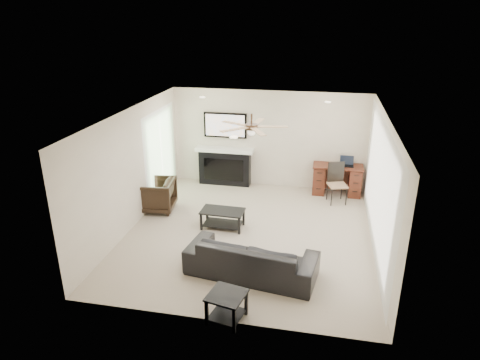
{
  "coord_description": "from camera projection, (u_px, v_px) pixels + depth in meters",
  "views": [
    {
      "loc": [
        1.36,
        -7.75,
        4.29
      ],
      "look_at": [
        -0.22,
        0.1,
        1.14
      ],
      "focal_mm": 32.0,
      "sensor_mm": 36.0,
      "label": 1
    }
  ],
  "objects": [
    {
      "name": "end_table_near",
      "position": [
        227.0,
        307.0,
        6.32
      ],
      "size": [
        0.62,
        0.62,
        0.45
      ],
      "primitive_type": "cube",
      "rotation": [
        0.0,
        0.0,
        -0.21
      ],
      "color": "black",
      "rests_on": "ground"
    },
    {
      "name": "room_shell",
      "position": [
        260.0,
        156.0,
        8.31
      ],
      "size": [
        5.5,
        5.54,
        2.52
      ],
      "color": "#B9A895",
      "rests_on": "ground"
    },
    {
      "name": "fireplace_unit",
      "position": [
        224.0,
        150.0,
        11.1
      ],
      "size": [
        1.52,
        0.34,
        1.91
      ],
      "primitive_type": "cube",
      "color": "black",
      "rests_on": "ground"
    },
    {
      "name": "coffee_table",
      "position": [
        223.0,
        219.0,
        9.06
      ],
      "size": [
        0.92,
        0.53,
        0.4
      ],
      "primitive_type": "cube",
      "rotation": [
        0.0,
        0.0,
        -0.03
      ],
      "color": "black",
      "rests_on": "ground"
    },
    {
      "name": "end_table_left",
      "position": [
        113.0,
        219.0,
        9.01
      ],
      "size": [
        0.65,
        0.65,
        0.45
      ],
      "primitive_type": "cube",
      "rotation": [
        0.0,
        0.0,
        -0.38
      ],
      "color": "black",
      "rests_on": "ground"
    },
    {
      "name": "laptop",
      "position": [
        347.0,
        162.0,
        10.46
      ],
      "size": [
        0.33,
        0.24,
        0.23
      ],
      "primitive_type": "cube",
      "color": "black",
      "rests_on": "desk"
    },
    {
      "name": "desk_chair",
      "position": [
        337.0,
        184.0,
        10.16
      ],
      "size": [
        0.53,
        0.54,
        0.97
      ],
      "primitive_type": "cube",
      "rotation": [
        0.0,
        0.0,
        0.3
      ],
      "color": "black",
      "rests_on": "ground"
    },
    {
      "name": "sofa",
      "position": [
        251.0,
        258.0,
        7.39
      ],
      "size": [
        2.35,
        1.19,
        0.66
      ],
      "primitive_type": "imported",
      "rotation": [
        0.0,
        0.0,
        3.0
      ],
      "color": "black",
      "rests_on": "ground"
    },
    {
      "name": "desk",
      "position": [
        337.0,
        180.0,
        10.7
      ],
      "size": [
        1.22,
        0.56,
        0.76
      ],
      "primitive_type": "cube",
      "color": "#422310",
      "rests_on": "ground"
    },
    {
      "name": "armchair",
      "position": [
        156.0,
        195.0,
        9.82
      ],
      "size": [
        0.91,
        0.89,
        0.74
      ],
      "primitive_type": "imported",
      "rotation": [
        0.0,
        0.0,
        -1.45
      ],
      "color": "black",
      "rests_on": "ground"
    }
  ]
}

